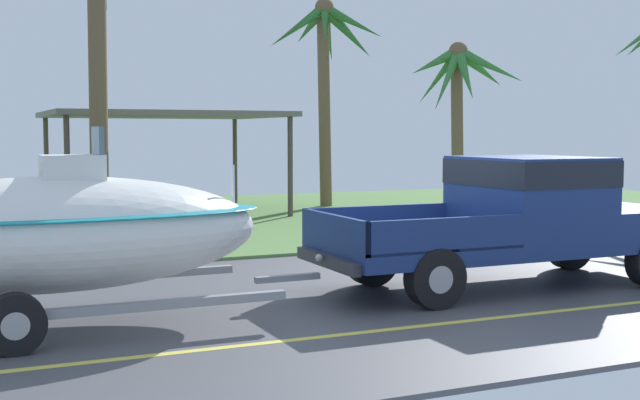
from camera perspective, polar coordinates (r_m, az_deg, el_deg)
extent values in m
cube|color=#4C4C51|center=(12.01, 6.46, -6.50)|extent=(36.00, 8.00, 0.06)
cube|color=#567F42|center=(22.10, -8.14, -1.34)|extent=(36.00, 14.00, 0.11)
cube|color=#DBCC4C|center=(10.52, 11.47, -7.97)|extent=(34.20, 0.12, 0.01)
cube|color=navy|center=(12.62, 12.62, -3.00)|extent=(5.70, 2.02, 0.22)
cube|color=navy|center=(13.90, 19.46, -1.21)|extent=(1.60, 2.02, 0.38)
cube|color=navy|center=(12.78, 14.11, 0.24)|extent=(1.71, 2.02, 1.19)
cube|color=black|center=(12.76, 14.15, 1.86)|extent=(1.73, 2.04, 0.38)
cube|color=#112047|center=(11.70, 6.11, -2.87)|extent=(2.39, 2.02, 0.04)
cube|color=navy|center=(12.51, 3.90, -1.42)|extent=(2.39, 0.08, 0.45)
cube|color=navy|center=(10.85, 8.68, -2.40)|extent=(2.39, 0.08, 0.45)
cube|color=navy|center=(11.14, 0.96, -2.16)|extent=(0.08, 2.02, 0.45)
cube|color=#333338|center=(11.15, 0.49, -4.20)|extent=(0.12, 1.81, 0.16)
sphere|color=#B2B2B7|center=(11.10, -0.08, -3.99)|extent=(0.10, 0.10, 0.10)
cylinder|color=black|center=(14.56, 16.75, -2.99)|extent=(0.80, 0.28, 0.80)
cylinder|color=#9E9EA3|center=(14.56, 16.75, -2.99)|extent=(0.36, 0.29, 0.36)
cylinder|color=black|center=(12.47, 3.55, -4.06)|extent=(0.80, 0.28, 0.80)
cylinder|color=#9E9EA3|center=(12.47, 3.55, -4.06)|extent=(0.36, 0.29, 0.36)
cylinder|color=black|center=(10.93, 7.91, -5.33)|extent=(0.80, 0.28, 0.80)
cylinder|color=#9E9EA3|center=(10.93, 7.91, -5.33)|extent=(0.36, 0.29, 0.36)
cube|color=gray|center=(10.96, -2.24, -5.37)|extent=(0.90, 0.10, 0.08)
cube|color=gray|center=(11.25, -18.38, -5.34)|extent=(5.00, 0.12, 0.10)
cube|color=gray|center=(9.28, -17.14, -7.41)|extent=(5.00, 0.12, 0.10)
cylinder|color=black|center=(11.29, -20.94, -5.69)|extent=(0.64, 0.22, 0.64)
cylinder|color=#9E9EA3|center=(11.29, -20.94, -5.69)|extent=(0.29, 0.23, 0.29)
cylinder|color=black|center=(9.19, -20.21, -7.99)|extent=(0.64, 0.22, 0.64)
cylinder|color=#9E9EA3|center=(9.19, -20.21, -7.99)|extent=(0.29, 0.23, 0.29)
ellipsoid|color=white|center=(10.15, -17.92, -2.25)|extent=(4.92, 2.00, 1.35)
ellipsoid|color=teal|center=(10.13, -17.96, -0.92)|extent=(5.02, 2.04, 0.12)
cube|color=silver|center=(10.13, -16.62, 1.15)|extent=(0.70, 0.60, 0.65)
cube|color=slate|center=(10.16, -15.00, 3.88)|extent=(0.06, 0.56, 0.36)
cylinder|color=silver|center=(10.57, -5.97, 1.05)|extent=(0.04, 0.04, 0.50)
cylinder|color=#4C4238|center=(26.51, -5.85, 2.62)|extent=(0.14, 0.14, 2.71)
cylinder|color=#4C4238|center=(22.09, -2.06, 2.23)|extent=(0.14, 0.14, 2.71)
cylinder|color=#4C4238|center=(25.32, -18.25, 2.31)|extent=(0.14, 0.14, 2.71)
cylinder|color=#4C4238|center=(20.66, -16.94, 1.87)|extent=(0.14, 0.14, 2.71)
cube|color=#6B665B|center=(23.46, -10.76, 5.78)|extent=(6.22, 5.20, 0.14)
cylinder|color=brown|center=(24.63, 9.40, 4.67)|extent=(0.35, 0.54, 4.65)
cone|color=#387A38|center=(25.27, 10.92, 8.83)|extent=(1.92, 0.64, 1.29)
cone|color=#387A38|center=(25.32, 9.74, 8.96)|extent=(1.34, 1.35, 1.19)
cone|color=#387A38|center=(25.09, 8.11, 8.29)|extent=(0.87, 1.61, 1.67)
cone|color=#387A38|center=(24.69, 7.90, 9.33)|extent=(1.48, 1.07, 0.98)
cone|color=#387A38|center=(24.11, 8.69, 8.12)|extent=(1.51, 0.99, 1.92)
cone|color=#387A38|center=(24.21, 9.96, 8.47)|extent=(0.60, 1.40, 1.64)
cone|color=#387A38|center=(24.57, 11.62, 8.98)|extent=(1.71, 1.62, 1.22)
sphere|color=brown|center=(24.74, 9.47, 10.04)|extent=(0.55, 0.55, 0.55)
cylinder|color=brown|center=(19.53, -14.98, 7.48)|extent=(0.41, 0.66, 6.62)
cylinder|color=brown|center=(25.35, 0.30, 6.30)|extent=(0.36, 0.64, 6.04)
cone|color=#2D6B2D|center=(25.73, 1.91, 11.41)|extent=(1.81, 0.68, 1.74)
cone|color=#2D6B2D|center=(26.22, 0.57, 11.25)|extent=(1.20, 1.56, 1.69)
cone|color=#2D6B2D|center=(26.20, -0.64, 11.88)|extent=(0.64, 1.77, 1.22)
cone|color=#2D6B2D|center=(25.61, -1.58, 11.77)|extent=(1.78, 1.17, 1.42)
cone|color=#2D6B2D|center=(25.17, -0.77, 12.25)|extent=(1.41, 0.67, 1.08)
cone|color=#2D6B2D|center=(25.00, 0.32, 12.01)|extent=(0.79, 1.30, 1.29)
cone|color=#2D6B2D|center=(25.30, 2.29, 12.08)|extent=(1.67, 1.55, 1.24)
sphere|color=brown|center=(25.62, 0.31, 13.06)|extent=(0.58, 0.58, 0.58)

